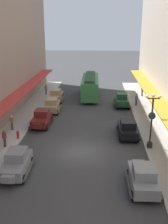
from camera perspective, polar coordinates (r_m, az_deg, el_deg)
name	(u,v)px	position (r m, az deg, el deg)	size (l,w,h in m)	color
ground_plane	(80,151)	(24.62, -0.91, -8.34)	(200.00, 200.00, 0.00)	#38383A
sidewalk_right	(163,153)	(25.17, 16.55, -8.34)	(3.00, 60.00, 0.15)	#B7B5AD
parked_car_0	(143,177)	(19.45, 12.46, -13.37)	(2.21, 4.28, 1.84)	slate
parked_car_1	(128,128)	(27.60, 9.27, -3.43)	(2.26, 4.30, 1.84)	black
parked_car_2	(52,105)	(35.37, -6.84, 1.51)	(2.29, 4.31, 1.84)	#997F5B
parked_car_3	(122,100)	(37.98, 8.03, 2.62)	(2.17, 4.27, 1.84)	#193D23
parked_car_4	(17,162)	(21.48, -14.18, -10.30)	(2.26, 4.30, 1.84)	slate
parked_car_5	(56,95)	(40.28, -5.95, 3.60)	(2.21, 4.28, 1.84)	#997F5B
parked_car_6	(42,118)	(30.59, -9.02, -1.25)	(2.17, 4.27, 1.84)	#591919
streetcar	(90,85)	(42.13, 1.32, 5.67)	(2.73, 9.66, 3.46)	#33723F
lamp_post_with_clock	(152,119)	(24.65, 14.23, -1.36)	(1.42, 0.44, 5.16)	black
fire_hydrant	(18,135)	(27.49, -13.92, -4.70)	(0.24, 0.24, 0.82)	#B21E19
pedestrian_0	(46,89)	(43.85, -8.10, 4.80)	(0.36, 0.28, 1.67)	#4C4238
pedestrian_1	(136,99)	(38.18, 11.09, 2.65)	(0.36, 0.28, 1.67)	#2D2D33
pedestrian_2	(5,138)	(25.90, -16.57, -5.35)	(0.36, 0.24, 1.64)	#2D2D33
pedestrian_3	(142,91)	(43.59, 12.31, 4.48)	(0.36, 0.28, 1.67)	#4C4238
pedestrian_4	(12,122)	(29.71, -15.13, -2.17)	(0.36, 0.24, 1.64)	#4C4238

